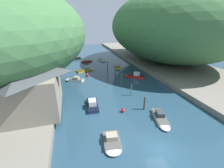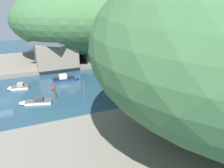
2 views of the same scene
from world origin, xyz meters
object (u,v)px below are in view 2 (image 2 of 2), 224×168
Objects in this scene: waterfront_building at (55,49)px; boat_far_upstream at (175,83)px; boat_near_quay at (191,66)px; boat_moored_right at (199,61)px; boat_far_right_bank at (141,92)px; channel_buoy_near at (53,89)px; boat_open_rowboat at (152,70)px; person_on_quay at (78,60)px; boathouse_shed at (98,52)px; boat_mid_channel at (35,102)px; channel_buoy_far at (132,71)px; boat_cabin_cruiser at (18,87)px; boat_white_cruiser at (66,79)px; boat_yellow_tender at (208,73)px; boat_small_dinghy at (116,69)px.

waterfront_building is 30.35m from boat_far_upstream.
boat_moored_right is (-3.32, 5.88, 0.02)m from boat_near_quay.
channel_buoy_near is at bearing -177.59° from boat_far_right_bank.
boat_near_quay reaches higher than boat_moored_right.
channel_buoy_near is at bearing -13.80° from boat_open_rowboat.
person_on_quay is at bearing 139.15° from boat_far_right_bank.
boathouse_shed is 1.84× the size of boat_near_quay.
boat_mid_channel is (9.58, -45.57, 0.01)m from boat_moored_right.
boathouse_shed reaches higher than boat_moored_right.
boat_far_right_bank is at bearing 112.24° from boat_far_upstream.
channel_buoy_far reaches higher than boat_open_rowboat.
boat_near_quay is 40.18m from boat_mid_channel.
person_on_quay is at bearing -50.02° from boat_cabin_cruiser.
boat_white_cruiser is 9.83m from person_on_quay.
boat_near_quay is at bearing 92.31° from channel_buoy_near.
person_on_quay is at bearing -19.23° from boat_mid_channel.
boathouse_shed is 20.66m from channel_buoy_near.
boat_yellow_tender is 32.68m from person_on_quay.
channel_buoy_far is at bearing 100.23° from channel_buoy_near.
boat_far_upstream is 0.85× the size of boat_small_dinghy.
boathouse_shed is 28.83m from boat_yellow_tender.
boat_mid_channel is (-3.78, -18.86, -0.14)m from boat_far_right_bank.
boat_moored_right is (-1.51, 16.85, 0.14)m from boat_open_rowboat.
boat_far_upstream is (20.97, 21.38, -4.91)m from waterfront_building.
boat_moored_right reaches higher than boat_far_upstream.
boat_far_upstream is at bearing 22.78° from boat_moored_right.
boathouse_shed is at bearing -68.10° from boat_open_rowboat.
boathouse_shed is at bearing 36.60° from boat_far_upstream.
boathouse_shed is 23.72m from boat_cabin_cruiser.
boat_small_dinghy reaches higher than channel_buoy_near.
boat_near_quay is 2.70× the size of person_on_quay.
boat_mid_channel is 3.39× the size of person_on_quay.
boat_small_dinghy is (-13.93, -7.58, 0.13)m from boat_far_upstream.
boat_cabin_cruiser is at bearing -42.29° from waterfront_building.
boat_far_upstream is at bearing -100.53° from boat_cabin_cruiser.
boat_moored_right is 46.56m from boat_mid_channel.
boat_moored_right is at bearing -177.20° from boat_near_quay.
boat_white_cruiser is at bearing 2.45° from waterfront_building.
boat_far_upstream reaches higher than boat_open_rowboat.
boat_yellow_tender is 0.95× the size of boat_near_quay.
waterfront_building reaches higher than channel_buoy_near.
boat_small_dinghy reaches higher than boat_yellow_tender.
boat_open_rowboat is 11.12m from boat_near_quay.
boat_cabin_cruiser is at bearing -81.31° from boat_white_cruiser.
boathouse_shed is 2.01× the size of boat_moored_right.
boat_white_cruiser is at bearing -24.79° from boat_open_rowboat.
boat_far_upstream is 0.79× the size of boat_far_right_bank.
boat_open_rowboat is at bearing 97.45° from channel_buoy_near.
waterfront_building is 1.27× the size of boathouse_shed.
boat_near_quay reaches higher than boat_open_rowboat.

